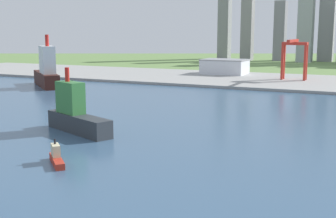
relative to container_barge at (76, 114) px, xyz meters
name	(u,v)px	position (x,y,z in m)	size (l,w,h in m)	color
ground_plane	(213,115)	(45.44, 72.33, -8.91)	(2400.00, 2400.00, 0.00)	#638446
water_bay	(170,136)	(45.44, 12.33, -8.83)	(840.00, 360.00, 0.15)	#385675
industrial_pier	(280,81)	(45.44, 262.33, -7.66)	(840.00, 140.00, 2.50)	#979693
container_barge	(76,114)	(0.00, 0.00, 0.00)	(45.30, 25.53, 31.33)	#2D3338
cargo_ship	(47,72)	(-135.08, 138.59, 4.24)	(57.46, 52.00, 46.02)	#381914
tugboat_small	(56,157)	(26.62, -47.85, -6.27)	(15.30, 14.59, 8.83)	#B22D1E
port_crane_red	(294,51)	(56.71, 267.83, 21.75)	(23.68, 46.68, 38.93)	#B72D23
warehouse_main	(225,67)	(-23.14, 299.58, 1.65)	(47.86, 34.87, 16.06)	silver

